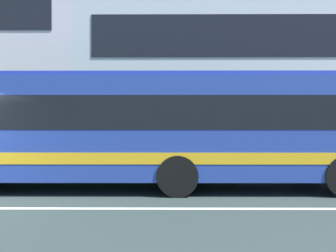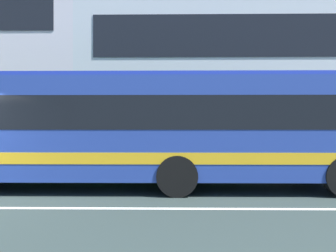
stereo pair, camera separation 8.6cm
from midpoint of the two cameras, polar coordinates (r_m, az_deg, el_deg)
hedge_row_far at (r=14.73m, az=-25.47°, el=-4.37°), size 19.26×1.10×1.13m
apartment_block_right at (r=24.43m, az=19.53°, el=8.54°), size 25.32×11.79×10.56m
transit_bus at (r=9.49m, az=-2.59°, el=-0.08°), size 11.47×2.63×3.06m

